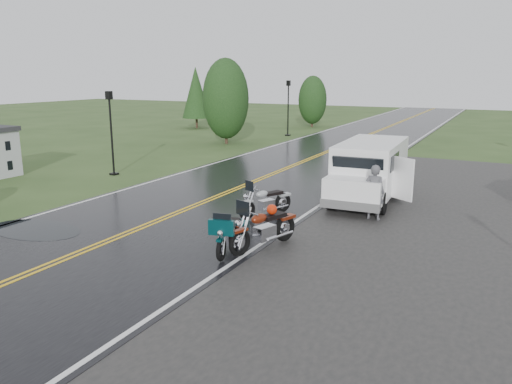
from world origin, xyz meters
The scene contains 12 objects.
ground centered at (0.00, 0.00, 0.00)m, with size 120.00×120.00×0.00m, color #2D471E.
road centered at (0.00, 10.00, 0.02)m, with size 8.00×100.00×0.04m, color black.
motorcycle_red centered at (3.76, -0.75, 0.68)m, with size 0.84×2.31×1.36m, color #611B0B, non-canonical shape.
motorcycle_teal centered at (3.52, -1.23, 0.58)m, with size 0.71×1.96×1.16m, color #042F32, non-canonical shape.
motorcycle_silver centered at (2.43, 2.13, 0.60)m, with size 0.74×2.02×1.19m, color #A0A5A8, non-canonical shape.
van_white centered at (4.29, 4.63, 1.07)m, with size 2.03×5.42×2.13m, color white, non-canonical shape.
person_at_van centered at (5.84, 4.05, 0.86)m, with size 0.63×0.41×1.72m, color #4D4D52.
lamp_post_near_left centered at (-6.37, 5.88, 1.88)m, with size 0.32×0.32×3.76m, color black, non-canonical shape.
lamp_post_far_left centered at (-5.28, 23.02, 2.02)m, with size 0.35×0.35×4.05m, color black, non-canonical shape.
tree_left_mid centered at (-7.14, 17.21, 2.33)m, with size 2.99×2.99×4.67m, color #1E3D19, non-canonical shape.
tree_left_far centered at (-5.98, 29.83, 1.85)m, with size 2.41×2.41×3.70m, color #1E3D19, non-canonical shape.
pine_left_far centered at (-14.26, 24.44, 2.47)m, with size 2.37×2.37×4.94m, color #1E3D19, non-canonical shape.
Camera 1 is at (9.37, -10.87, 4.41)m, focal length 35.00 mm.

